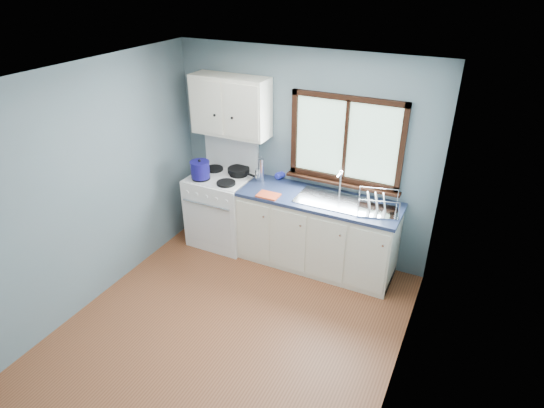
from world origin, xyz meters
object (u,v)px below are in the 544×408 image
at_px(stockpot, 200,169).
at_px(gas_range, 222,207).
at_px(utensil_crock, 260,174).
at_px(thermos, 261,170).
at_px(base_cabinets, 317,236).
at_px(sink, 333,206).
at_px(dish_rack, 377,207).
at_px(skillet, 239,170).

bearing_deg(stockpot, gas_range, 45.42).
xyz_separation_m(utensil_crock, thermos, (0.04, -0.03, 0.07)).
height_order(base_cabinets, stockpot, stockpot).
bearing_deg(stockpot, sink, 6.63).
bearing_deg(stockpot, dish_rack, 4.28).
bearing_deg(gas_range, base_cabinets, 0.82).
xyz_separation_m(skillet, dish_rack, (1.81, -0.17, -0.01)).
height_order(base_cabinets, utensil_crock, utensil_crock).
xyz_separation_m(utensil_crock, dish_rack, (1.50, -0.16, -0.01)).
xyz_separation_m(stockpot, utensil_crock, (0.65, 0.32, -0.07)).
relative_size(gas_range, base_cabinets, 0.74).
distance_m(skillet, dish_rack, 1.81).
bearing_deg(gas_range, stockpot, -134.58).
height_order(thermos, dish_rack, thermos).
xyz_separation_m(gas_range, stockpot, (-0.17, -0.17, 0.57)).
height_order(gas_range, skillet, gas_range).
height_order(utensil_crock, dish_rack, utensil_crock).
relative_size(thermos, dish_rack, 0.59).
height_order(gas_range, dish_rack, gas_range).
relative_size(sink, thermos, 2.83).
distance_m(stockpot, utensil_crock, 0.73).
distance_m(gas_range, base_cabinets, 1.31).
distance_m(utensil_crock, thermos, 0.09).
distance_m(stockpot, dish_rack, 2.16).
relative_size(gas_range, dish_rack, 2.71).
height_order(gas_range, base_cabinets, gas_range).
relative_size(gas_range, thermos, 4.58).
distance_m(skillet, utensil_crock, 0.30).
height_order(sink, stockpot, sink).
relative_size(gas_range, stockpot, 4.30).
relative_size(utensil_crock, dish_rack, 0.71).
bearing_deg(dish_rack, skillet, 159.68).
relative_size(gas_range, sink, 1.62).
height_order(sink, thermos, sink).
xyz_separation_m(skillet, utensil_crock, (0.30, -0.01, 0.01)).
bearing_deg(base_cabinets, utensil_crock, 171.07).
bearing_deg(base_cabinets, dish_rack, -2.71).
distance_m(base_cabinets, utensil_crock, 1.02).
bearing_deg(gas_range, utensil_crock, 17.32).
height_order(sink, utensil_crock, utensil_crock).
relative_size(stockpot, dish_rack, 0.63).
distance_m(skillet, stockpot, 0.49).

